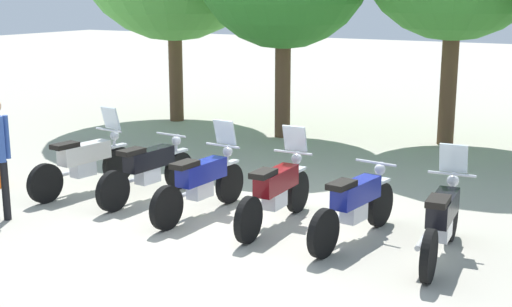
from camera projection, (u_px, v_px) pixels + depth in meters
ground_plane at (239, 219)px, 10.43m from camera, size 80.00×80.00×0.00m
motorcycle_0 at (85, 162)px, 11.78m from camera, size 0.65×2.19×1.37m
motorcycle_1 at (149, 169)px, 11.35m from camera, size 0.62×2.19×0.99m
motorcycle_2 at (201, 182)px, 10.53m from camera, size 0.62×2.19×1.37m
motorcycle_3 at (276, 191)px, 10.04m from camera, size 0.62×2.19×1.37m
motorcycle_4 at (355, 204)px, 9.44m from camera, size 0.65×2.19×0.99m
motorcycle_5 at (442, 219)px, 8.78m from camera, size 0.62×2.19×1.37m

